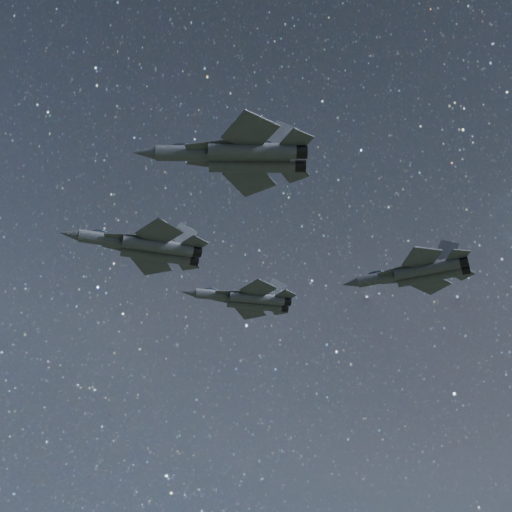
{
  "coord_description": "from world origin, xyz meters",
  "views": [
    {
      "loc": [
        -2.08,
        -68.02,
        105.34
      ],
      "look_at": [
        1.27,
        1.33,
        151.82
      ],
      "focal_mm": 50.0,
      "sensor_mm": 36.0,
      "label": 1
    }
  ],
  "objects": [
    {
      "name": "jet_right",
      "position": [
        -1.3,
        -13.3,
        154.31
      ],
      "size": [
        18.49,
        13.13,
        4.7
      ],
      "rotation": [
        0.0,
        0.0,
        -0.03
      ],
      "color": "#2F333A"
    },
    {
      "name": "jet_left",
      "position": [
        0.66,
        14.4,
        153.59
      ],
      "size": [
        15.52,
        10.8,
        3.9
      ],
      "rotation": [
        0.0,
        0.0,
        0.14
      ],
      "color": "#2F333A"
    },
    {
      "name": "jet_slot",
      "position": [
        21.03,
        3.92,
        151.79
      ],
      "size": [
        16.0,
        10.53,
        4.11
      ],
      "rotation": [
        0.0,
        0.0,
        -0.41
      ],
      "color": "#2F333A"
    },
    {
      "name": "jet_lead",
      "position": [
        -11.57,
        0.23,
        151.98
      ],
      "size": [
        17.07,
        11.71,
        4.29
      ],
      "rotation": [
        0.0,
        0.0,
        0.21
      ],
      "color": "#2F333A"
    }
  ]
}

